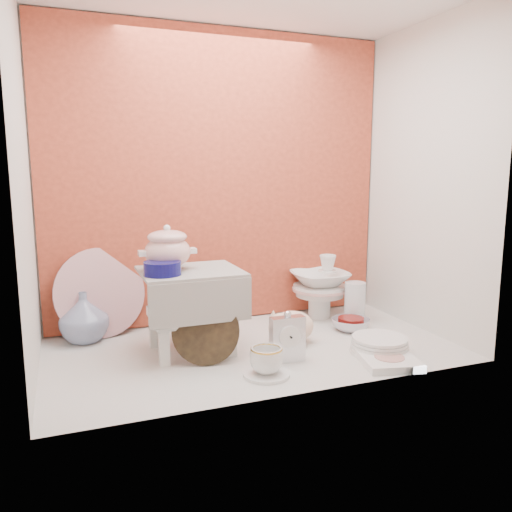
{
  "coord_description": "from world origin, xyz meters",
  "views": [
    {
      "loc": [
        -0.77,
        -2.06,
        0.8
      ],
      "look_at": [
        0.02,
        0.02,
        0.42
      ],
      "focal_mm": 35.74,
      "sensor_mm": 36.0,
      "label": 1
    }
  ],
  "objects_px": {
    "dinner_plate_stack": "(379,345)",
    "crystal_bowl": "(351,325)",
    "soup_tureen": "(167,247)",
    "floral_platter": "(100,293)",
    "gold_rim_teacup": "(266,360)",
    "porcelain_tower": "(320,286)",
    "blue_white_vase": "(84,317)",
    "plush_pig": "(291,326)",
    "step_stool": "(191,311)",
    "mantel_clock": "(287,337)"
  },
  "relations": [
    {
      "from": "mantel_clock",
      "to": "step_stool",
      "type": "bearing_deg",
      "value": 144.62
    },
    {
      "from": "dinner_plate_stack",
      "to": "step_stool",
      "type": "bearing_deg",
      "value": 157.64
    },
    {
      "from": "floral_platter",
      "to": "porcelain_tower",
      "type": "relative_size",
      "value": 1.26
    },
    {
      "from": "blue_white_vase",
      "to": "gold_rim_teacup",
      "type": "relative_size",
      "value": 1.8
    },
    {
      "from": "floral_platter",
      "to": "blue_white_vase",
      "type": "xyz_separation_m",
      "value": [
        -0.08,
        -0.06,
        -0.1
      ]
    },
    {
      "from": "gold_rim_teacup",
      "to": "dinner_plate_stack",
      "type": "bearing_deg",
      "value": 5.87
    },
    {
      "from": "blue_white_vase",
      "to": "plush_pig",
      "type": "relative_size",
      "value": 0.85
    },
    {
      "from": "blue_white_vase",
      "to": "gold_rim_teacup",
      "type": "height_order",
      "value": "blue_white_vase"
    },
    {
      "from": "step_stool",
      "to": "dinner_plate_stack",
      "type": "xyz_separation_m",
      "value": [
        0.77,
        -0.32,
        -0.15
      ]
    },
    {
      "from": "mantel_clock",
      "to": "crystal_bowl",
      "type": "distance_m",
      "value": 0.55
    },
    {
      "from": "blue_white_vase",
      "to": "dinner_plate_stack",
      "type": "height_order",
      "value": "blue_white_vase"
    },
    {
      "from": "soup_tureen",
      "to": "porcelain_tower",
      "type": "relative_size",
      "value": 0.69
    },
    {
      "from": "floral_platter",
      "to": "crystal_bowl",
      "type": "bearing_deg",
      "value": -16.91
    },
    {
      "from": "gold_rim_teacup",
      "to": "blue_white_vase",
      "type": "bearing_deg",
      "value": 133.63
    },
    {
      "from": "gold_rim_teacup",
      "to": "crystal_bowl",
      "type": "relative_size",
      "value": 0.69
    },
    {
      "from": "step_stool",
      "to": "mantel_clock",
      "type": "distance_m",
      "value": 0.44
    },
    {
      "from": "dinner_plate_stack",
      "to": "crystal_bowl",
      "type": "bearing_deg",
      "value": 81.11
    },
    {
      "from": "plush_pig",
      "to": "crystal_bowl",
      "type": "bearing_deg",
      "value": -5.95
    },
    {
      "from": "mantel_clock",
      "to": "dinner_plate_stack",
      "type": "distance_m",
      "value": 0.43
    },
    {
      "from": "step_stool",
      "to": "mantel_clock",
      "type": "height_order",
      "value": "step_stool"
    },
    {
      "from": "plush_pig",
      "to": "porcelain_tower",
      "type": "distance_m",
      "value": 0.48
    },
    {
      "from": "soup_tureen",
      "to": "dinner_plate_stack",
      "type": "bearing_deg",
      "value": -22.23
    },
    {
      "from": "mantel_clock",
      "to": "floral_platter",
      "type": "bearing_deg",
      "value": 140.03
    },
    {
      "from": "mantel_clock",
      "to": "dinner_plate_stack",
      "type": "relative_size",
      "value": 0.84
    },
    {
      "from": "dinner_plate_stack",
      "to": "porcelain_tower",
      "type": "bearing_deg",
      "value": 88.83
    },
    {
      "from": "dinner_plate_stack",
      "to": "porcelain_tower",
      "type": "distance_m",
      "value": 0.6
    },
    {
      "from": "step_stool",
      "to": "porcelain_tower",
      "type": "height_order",
      "value": "step_stool"
    },
    {
      "from": "step_stool",
      "to": "plush_pig",
      "type": "xyz_separation_m",
      "value": [
        0.45,
        -0.07,
        -0.1
      ]
    },
    {
      "from": "soup_tureen",
      "to": "gold_rim_teacup",
      "type": "height_order",
      "value": "soup_tureen"
    },
    {
      "from": "gold_rim_teacup",
      "to": "porcelain_tower",
      "type": "relative_size",
      "value": 0.38
    },
    {
      "from": "step_stool",
      "to": "dinner_plate_stack",
      "type": "relative_size",
      "value": 1.67
    },
    {
      "from": "floral_platter",
      "to": "porcelain_tower",
      "type": "xyz_separation_m",
      "value": [
        1.14,
        -0.09,
        -0.04
      ]
    },
    {
      "from": "gold_rim_teacup",
      "to": "crystal_bowl",
      "type": "distance_m",
      "value": 0.72
    },
    {
      "from": "soup_tureen",
      "to": "crystal_bowl",
      "type": "relative_size",
      "value": 1.24
    },
    {
      "from": "soup_tureen",
      "to": "porcelain_tower",
      "type": "distance_m",
      "value": 0.95
    },
    {
      "from": "gold_rim_teacup",
      "to": "crystal_bowl",
      "type": "bearing_deg",
      "value": 31.91
    },
    {
      "from": "soup_tureen",
      "to": "plush_pig",
      "type": "distance_m",
      "value": 0.67
    },
    {
      "from": "dinner_plate_stack",
      "to": "soup_tureen",
      "type": "bearing_deg",
      "value": 157.77
    },
    {
      "from": "floral_platter",
      "to": "porcelain_tower",
      "type": "height_order",
      "value": "floral_platter"
    },
    {
      "from": "gold_rim_teacup",
      "to": "crystal_bowl",
      "type": "xyz_separation_m",
      "value": [
        0.61,
        0.38,
        -0.03
      ]
    },
    {
      "from": "blue_white_vase",
      "to": "mantel_clock",
      "type": "bearing_deg",
      "value": -35.82
    },
    {
      "from": "step_stool",
      "to": "blue_white_vase",
      "type": "bearing_deg",
      "value": 144.86
    },
    {
      "from": "step_stool",
      "to": "floral_platter",
      "type": "relative_size",
      "value": 0.98
    },
    {
      "from": "step_stool",
      "to": "crystal_bowl",
      "type": "bearing_deg",
      "value": 0.15
    },
    {
      "from": "gold_rim_teacup",
      "to": "step_stool",
      "type": "bearing_deg",
      "value": 119.08
    },
    {
      "from": "floral_platter",
      "to": "dinner_plate_stack",
      "type": "bearing_deg",
      "value": -31.16
    },
    {
      "from": "porcelain_tower",
      "to": "mantel_clock",
      "type": "bearing_deg",
      "value": -128.97
    },
    {
      "from": "blue_white_vase",
      "to": "porcelain_tower",
      "type": "distance_m",
      "value": 1.22
    },
    {
      "from": "mantel_clock",
      "to": "dinner_plate_stack",
      "type": "height_order",
      "value": "mantel_clock"
    },
    {
      "from": "plush_pig",
      "to": "crystal_bowl",
      "type": "relative_size",
      "value": 1.46
    }
  ]
}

